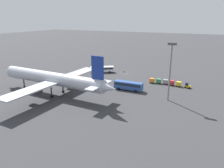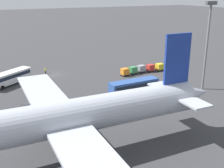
% 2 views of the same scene
% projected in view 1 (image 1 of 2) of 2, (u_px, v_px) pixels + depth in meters
% --- Properties ---
extents(ground_plane, '(600.00, 600.00, 0.00)m').
position_uv_depth(ground_plane, '(126.00, 74.00, 110.33)').
color(ground_plane, '#38383A').
extents(airplane, '(52.13, 45.16, 15.91)m').
position_uv_depth(airplane, '(53.00, 79.00, 79.12)').
color(airplane, '#B2B7C1').
rests_on(airplane, ground).
extents(shuttle_bus_near, '(11.38, 9.06, 3.13)m').
position_uv_depth(shuttle_bus_near, '(102.00, 69.00, 112.01)').
color(shuttle_bus_near, white).
rests_on(shuttle_bus_near, ground).
extents(shuttle_bus_far, '(11.34, 3.36, 3.36)m').
position_uv_depth(shuttle_bus_far, '(128.00, 85.00, 85.04)').
color(shuttle_bus_far, '#2D5199').
rests_on(shuttle_bus_far, ground).
extents(baggage_tug, '(2.50, 1.81, 2.10)m').
position_uv_depth(baggage_tug, '(187.00, 86.00, 87.96)').
color(baggage_tug, gold).
rests_on(baggage_tug, ground).
extents(worker_person, '(0.38, 0.38, 1.74)m').
position_uv_depth(worker_person, '(124.00, 71.00, 112.53)').
color(worker_person, '#1E1E2D').
rests_on(worker_person, ground).
extents(cargo_cart_yellow, '(2.15, 1.86, 2.06)m').
position_uv_depth(cargo_cart_yellow, '(179.00, 84.00, 89.62)').
color(cargo_cart_yellow, '#38383D').
rests_on(cargo_cart_yellow, ground).
extents(cargo_cart_red, '(2.15, 1.86, 2.06)m').
position_uv_depth(cargo_cart_red, '(172.00, 83.00, 91.15)').
color(cargo_cart_red, '#38383D').
rests_on(cargo_cart_red, ground).
extents(cargo_cart_grey, '(2.15, 1.86, 2.06)m').
position_uv_depth(cargo_cart_grey, '(165.00, 82.00, 92.72)').
color(cargo_cart_grey, '#38383D').
rests_on(cargo_cart_grey, ground).
extents(cargo_cart_green, '(2.15, 1.86, 2.06)m').
position_uv_depth(cargo_cart_green, '(159.00, 81.00, 93.65)').
color(cargo_cart_green, '#38383D').
rests_on(cargo_cart_green, ground).
extents(cargo_cart_orange, '(2.15, 1.86, 2.06)m').
position_uv_depth(cargo_cart_orange, '(152.00, 80.00, 94.48)').
color(cargo_cart_orange, '#38383D').
rests_on(cargo_cart_orange, ground).
extents(light_pole, '(2.80, 0.70, 19.65)m').
position_uv_depth(light_pole, '(170.00, 66.00, 71.88)').
color(light_pole, slate).
rests_on(light_pole, ground).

